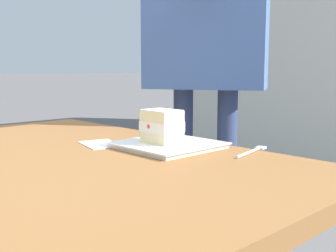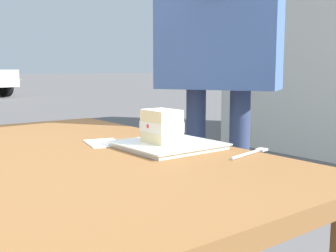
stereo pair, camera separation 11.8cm
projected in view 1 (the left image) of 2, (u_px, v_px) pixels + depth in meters
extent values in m
cylinder|color=brown|center=(69.00, 206.00, 1.85)|extent=(0.07, 0.07, 0.67)
cube|color=brown|center=(27.00, 168.00, 1.04)|extent=(1.36, 1.05, 0.04)
cube|color=white|center=(168.00, 146.00, 1.19)|extent=(0.25, 0.25, 0.01)
cube|color=white|center=(168.00, 143.00, 1.19)|extent=(0.26, 0.26, 0.00)
cube|color=beige|center=(162.00, 137.00, 1.18)|extent=(0.10, 0.08, 0.03)
cube|color=white|center=(162.00, 127.00, 1.18)|extent=(0.11, 0.08, 0.03)
sphere|color=red|center=(150.00, 126.00, 1.16)|extent=(0.02, 0.02, 0.02)
sphere|color=red|center=(148.00, 125.00, 1.17)|extent=(0.01, 0.01, 0.01)
cube|color=beige|center=(162.00, 116.00, 1.17)|extent=(0.10, 0.08, 0.03)
cube|color=white|center=(162.00, 110.00, 1.17)|extent=(0.10, 0.08, 0.00)
cylinder|color=silver|center=(248.00, 153.00, 1.10)|extent=(0.04, 0.14, 0.01)
cube|color=silver|center=(261.00, 148.00, 1.17)|extent=(0.03, 0.03, 0.01)
cube|color=white|center=(101.00, 144.00, 1.24)|extent=(0.16, 0.13, 0.00)
cylinder|color=navy|center=(183.00, 192.00, 1.73)|extent=(0.08, 0.08, 0.86)
cylinder|color=navy|center=(226.00, 196.00, 1.68)|extent=(0.08, 0.08, 0.86)
cube|color=#42609E|center=(206.00, 9.00, 1.61)|extent=(0.50, 0.40, 0.61)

